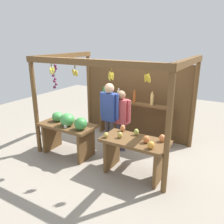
{
  "coord_description": "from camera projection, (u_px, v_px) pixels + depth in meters",
  "views": [
    {
      "loc": [
        2.44,
        -4.39,
        2.55
      ],
      "look_at": [
        0.0,
        -0.2,
        1.0
      ],
      "focal_mm": 36.46,
      "sensor_mm": 36.0,
      "label": 1
    }
  ],
  "objects": [
    {
      "name": "ground_plane",
      "position": [
        116.0,
        149.0,
        5.56
      ],
      "size": [
        12.0,
        12.0,
        0.0
      ],
      "primitive_type": "plane",
      "color": "gray",
      "rests_on": "ground"
    },
    {
      "name": "market_stall",
      "position": [
        125.0,
        93.0,
        5.53
      ],
      "size": [
        3.15,
        2.16,
        2.22
      ],
      "color": "brown",
      "rests_on": "ground"
    },
    {
      "name": "fruit_counter_left",
      "position": [
        68.0,
        128.0,
        5.08
      ],
      "size": [
        1.29,
        0.64,
        1.02
      ],
      "color": "brown",
      "rests_on": "ground"
    },
    {
      "name": "fruit_counter_right",
      "position": [
        135.0,
        148.0,
        4.36
      ],
      "size": [
        1.27,
        0.65,
        0.88
      ],
      "color": "brown",
      "rests_on": "ground"
    },
    {
      "name": "bottle_shelf_unit",
      "position": [
        134.0,
        110.0,
        5.91
      ],
      "size": [
        2.02,
        0.22,
        1.34
      ],
      "color": "brown",
      "rests_on": "ground"
    },
    {
      "name": "vendor_man",
      "position": [
        109.0,
        111.0,
        5.19
      ],
      "size": [
        0.48,
        0.22,
        1.63
      ],
      "rotation": [
        0.0,
        0.0,
        -0.0
      ],
      "color": "#474041",
      "rests_on": "ground"
    },
    {
      "name": "vendor_woman",
      "position": [
        121.0,
        116.0,
        5.24
      ],
      "size": [
        0.48,
        0.2,
        1.46
      ],
      "rotation": [
        0.0,
        0.0,
        -0.05
      ],
      "color": "#423C4F",
      "rests_on": "ground"
    }
  ]
}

